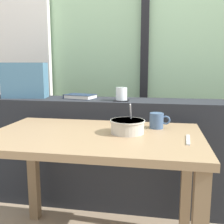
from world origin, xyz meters
TOP-DOWN VIEW (x-y plane):
  - outdoor_backdrop at (0.00, 1.22)m, footprint 4.80×0.08m
  - curtain_left_panel at (-0.97, 1.12)m, footprint 0.56×0.06m
  - window_divider_post at (0.20, 1.15)m, footprint 0.07×0.05m
  - dark_console_ledge at (0.00, 0.55)m, footprint 2.80×0.32m
  - breakfast_table at (0.02, -0.04)m, footprint 1.08×0.67m
  - coaster_square at (0.08, 0.49)m, footprint 0.10×0.10m
  - juice_glass at (0.08, 0.49)m, footprint 0.08×0.08m
  - closed_book at (-0.23, 0.57)m, footprint 0.24×0.19m
  - throw_pillow at (-0.65, 0.55)m, footprint 0.34×0.19m
  - soup_bowl at (0.19, -0.00)m, footprint 0.18×0.18m
  - fork_utensil at (0.48, -0.08)m, footprint 0.03×0.17m
  - ceramic_mug at (0.33, 0.14)m, footprint 0.11×0.08m

SIDE VIEW (x-z plane):
  - dark_console_ledge at x=0.00m, z-range 0.00..0.79m
  - breakfast_table at x=0.02m, z-range 0.23..0.92m
  - fork_utensil at x=0.48m, z-range 0.69..0.69m
  - soup_bowl at x=0.19m, z-range 0.64..0.80m
  - ceramic_mug at x=0.33m, z-range 0.69..0.77m
  - coaster_square at x=0.08m, z-range 0.79..0.79m
  - closed_book at x=-0.23m, z-range 0.79..0.82m
  - juice_glass at x=0.08m, z-range 0.79..0.88m
  - throw_pillow at x=-0.65m, z-range 0.79..1.05m
  - curtain_left_panel at x=-0.97m, z-range 0.00..2.50m
  - window_divider_post at x=0.20m, z-range 0.00..2.60m
  - outdoor_backdrop at x=0.00m, z-range 0.00..2.80m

